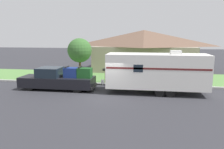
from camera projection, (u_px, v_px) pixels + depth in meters
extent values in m
plane|color=#2D2D33|center=(106.00, 96.00, 16.50)|extent=(120.00, 120.00, 0.00)
cube|color=#999993|center=(114.00, 84.00, 20.13)|extent=(80.00, 0.30, 0.14)
cube|color=#568442|center=(118.00, 77.00, 23.69)|extent=(80.00, 7.00, 0.03)
cube|color=gray|center=(143.00, 58.00, 28.52)|extent=(12.43, 6.52, 3.15)
pyramid|color=brown|center=(144.00, 38.00, 28.06)|extent=(13.42, 7.04, 2.03)
cube|color=#4C3828|center=(143.00, 65.00, 25.48)|extent=(1.00, 0.06, 2.10)
cylinder|color=black|center=(29.00, 86.00, 17.99)|extent=(0.85, 0.28, 0.85)
cylinder|color=black|center=(39.00, 82.00, 19.59)|extent=(0.85, 0.28, 0.85)
cylinder|color=black|center=(77.00, 87.00, 17.38)|extent=(0.85, 0.28, 0.85)
cylinder|color=black|center=(83.00, 83.00, 18.97)|extent=(0.85, 0.28, 0.85)
cube|color=black|center=(43.00, 81.00, 18.62)|extent=(3.65, 2.00, 0.84)
cube|color=#19232D|center=(50.00, 72.00, 18.38)|extent=(1.90, 1.84, 0.78)
cube|color=black|center=(78.00, 82.00, 18.16)|extent=(2.58, 2.00, 0.84)
cube|color=#333333|center=(94.00, 86.00, 18.01)|extent=(0.12, 1.80, 0.20)
cube|color=navy|center=(71.00, 72.00, 18.10)|extent=(1.15, 0.84, 0.80)
cube|color=black|center=(67.00, 67.00, 18.07)|extent=(0.10, 0.92, 0.08)
cube|color=#194C1E|center=(85.00, 73.00, 17.93)|extent=(1.15, 0.84, 0.80)
cube|color=black|center=(80.00, 67.00, 17.90)|extent=(0.10, 0.92, 0.08)
cylinder|color=black|center=(160.00, 92.00, 16.21)|extent=(0.70, 0.22, 0.70)
cylinder|color=black|center=(158.00, 86.00, 18.23)|extent=(0.70, 0.22, 0.70)
cylinder|color=black|center=(170.00, 93.00, 16.10)|extent=(0.70, 0.22, 0.70)
cylinder|color=black|center=(168.00, 86.00, 18.12)|extent=(0.70, 0.22, 0.70)
cube|color=silver|center=(157.00, 71.00, 17.00)|extent=(7.71, 2.36, 2.62)
cube|color=#5B1E1E|center=(157.00, 69.00, 15.79)|extent=(7.56, 0.01, 0.14)
cube|color=#383838|center=(102.00, 85.00, 17.88)|extent=(0.97, 0.12, 0.10)
cylinder|color=silver|center=(103.00, 82.00, 17.83)|extent=(0.28, 0.28, 0.36)
cube|color=silver|center=(176.00, 52.00, 16.54)|extent=(0.80, 0.68, 0.28)
cube|color=#19232D|center=(138.00, 68.00, 16.00)|extent=(0.70, 0.01, 0.56)
cylinder|color=brown|center=(105.00, 77.00, 20.95)|extent=(0.09, 0.09, 1.17)
cube|color=black|center=(105.00, 70.00, 20.83)|extent=(0.48, 0.20, 0.22)
cylinder|color=brown|center=(80.00, 69.00, 23.42)|extent=(0.24, 0.24, 1.98)
sphere|color=#38662D|center=(80.00, 50.00, 23.07)|extent=(2.56, 2.56, 2.56)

